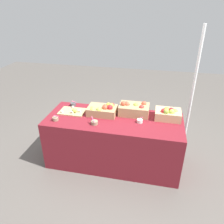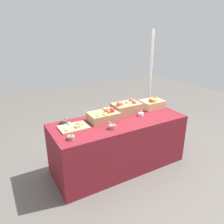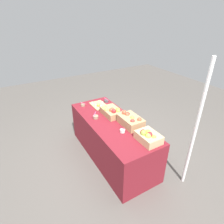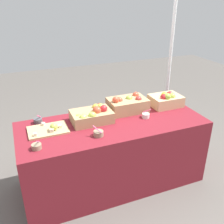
{
  "view_description": "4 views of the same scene",
  "coord_description": "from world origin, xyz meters",
  "px_view_note": "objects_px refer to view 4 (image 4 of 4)",
  "views": [
    {
      "loc": [
        0.53,
        -2.59,
        2.23
      ],
      "look_at": [
        -0.03,
        0.04,
        0.82
      ],
      "focal_mm": 34.95,
      "sensor_mm": 36.0,
      "label": 1
    },
    {
      "loc": [
        -1.48,
        -2.36,
        1.93
      ],
      "look_at": [
        -0.07,
        0.07,
        0.85
      ],
      "focal_mm": 34.79,
      "sensor_mm": 36.0,
      "label": 2
    },
    {
      "loc": [
        2.32,
        -1.34,
        2.36
      ],
      "look_at": [
        0.08,
        -0.05,
        0.96
      ],
      "focal_mm": 29.81,
      "sensor_mm": 36.0,
      "label": 3
    },
    {
      "loc": [
        -0.86,
        -2.12,
        1.93
      ],
      "look_at": [
        0.02,
        0.06,
        0.83
      ],
      "focal_mm": 40.78,
      "sensor_mm": 36.0,
      "label": 4
    }
  ],
  "objects_px": {
    "sample_bowl_far": "(146,115)",
    "sample_bowl_extra": "(37,146)",
    "apple_crate_middle": "(127,104)",
    "tent_pole": "(169,72)",
    "apple_crate_right": "(92,115)",
    "cutting_board_front": "(49,129)",
    "apple_crate_left": "(166,100)",
    "sample_bowl_near": "(38,121)",
    "sample_bowl_mid": "(98,133)"
  },
  "relations": [
    {
      "from": "apple_crate_middle",
      "to": "tent_pole",
      "type": "xyz_separation_m",
      "value": [
        0.83,
        0.47,
        0.15
      ]
    },
    {
      "from": "sample_bowl_far",
      "to": "tent_pole",
      "type": "height_order",
      "value": "tent_pole"
    },
    {
      "from": "apple_crate_left",
      "to": "cutting_board_front",
      "type": "height_order",
      "value": "apple_crate_left"
    },
    {
      "from": "tent_pole",
      "to": "sample_bowl_far",
      "type": "bearing_deg",
      "value": -136.0
    },
    {
      "from": "apple_crate_right",
      "to": "sample_bowl_near",
      "type": "bearing_deg",
      "value": 160.93
    },
    {
      "from": "apple_crate_middle",
      "to": "sample_bowl_mid",
      "type": "height_order",
      "value": "apple_crate_middle"
    },
    {
      "from": "apple_crate_right",
      "to": "sample_bowl_extra",
      "type": "relative_size",
      "value": 4.04
    },
    {
      "from": "apple_crate_middle",
      "to": "sample_bowl_extra",
      "type": "height_order",
      "value": "apple_crate_middle"
    },
    {
      "from": "sample_bowl_far",
      "to": "tent_pole",
      "type": "distance_m",
      "value": 1.02
    },
    {
      "from": "tent_pole",
      "to": "sample_bowl_mid",
      "type": "bearing_deg",
      "value": -146.44
    },
    {
      "from": "apple_crate_right",
      "to": "tent_pole",
      "type": "bearing_deg",
      "value": 24.23
    },
    {
      "from": "apple_crate_middle",
      "to": "sample_bowl_near",
      "type": "relative_size",
      "value": 3.89
    },
    {
      "from": "sample_bowl_far",
      "to": "sample_bowl_extra",
      "type": "xyz_separation_m",
      "value": [
        -1.14,
        -0.18,
        -0.0
      ]
    },
    {
      "from": "sample_bowl_mid",
      "to": "apple_crate_left",
      "type": "bearing_deg",
      "value": 20.7
    },
    {
      "from": "apple_crate_middle",
      "to": "cutting_board_front",
      "type": "relative_size",
      "value": 1.13
    },
    {
      "from": "cutting_board_front",
      "to": "apple_crate_right",
      "type": "bearing_deg",
      "value": 4.34
    },
    {
      "from": "apple_crate_left",
      "to": "cutting_board_front",
      "type": "relative_size",
      "value": 0.94
    },
    {
      "from": "cutting_board_front",
      "to": "tent_pole",
      "type": "bearing_deg",
      "value": 19.46
    },
    {
      "from": "tent_pole",
      "to": "apple_crate_left",
      "type": "bearing_deg",
      "value": -124.67
    },
    {
      "from": "apple_crate_left",
      "to": "sample_bowl_near",
      "type": "distance_m",
      "value": 1.44
    },
    {
      "from": "sample_bowl_mid",
      "to": "sample_bowl_far",
      "type": "distance_m",
      "value": 0.61
    },
    {
      "from": "apple_crate_left",
      "to": "sample_bowl_far",
      "type": "height_order",
      "value": "apple_crate_left"
    },
    {
      "from": "sample_bowl_extra",
      "to": "apple_crate_right",
      "type": "bearing_deg",
      "value": 27.27
    },
    {
      "from": "apple_crate_left",
      "to": "sample_bowl_near",
      "type": "xyz_separation_m",
      "value": [
        -1.44,
        0.11,
        -0.05
      ]
    },
    {
      "from": "sample_bowl_near",
      "to": "apple_crate_middle",
      "type": "bearing_deg",
      "value": -4.49
    },
    {
      "from": "cutting_board_front",
      "to": "sample_bowl_mid",
      "type": "height_order",
      "value": "sample_bowl_mid"
    },
    {
      "from": "apple_crate_right",
      "to": "tent_pole",
      "type": "relative_size",
      "value": 0.21
    },
    {
      "from": "apple_crate_middle",
      "to": "sample_bowl_far",
      "type": "height_order",
      "value": "apple_crate_middle"
    },
    {
      "from": "sample_bowl_near",
      "to": "sample_bowl_mid",
      "type": "distance_m",
      "value": 0.67
    },
    {
      "from": "sample_bowl_extra",
      "to": "sample_bowl_mid",
      "type": "bearing_deg",
      "value": 0.94
    },
    {
      "from": "apple_crate_right",
      "to": "tent_pole",
      "type": "distance_m",
      "value": 1.4
    },
    {
      "from": "apple_crate_middle",
      "to": "tent_pole",
      "type": "distance_m",
      "value": 0.96
    },
    {
      "from": "sample_bowl_near",
      "to": "tent_pole",
      "type": "bearing_deg",
      "value": 12.42
    },
    {
      "from": "sample_bowl_far",
      "to": "cutting_board_front",
      "type": "bearing_deg",
      "value": 174.9
    },
    {
      "from": "sample_bowl_far",
      "to": "sample_bowl_extra",
      "type": "distance_m",
      "value": 1.15
    },
    {
      "from": "sample_bowl_mid",
      "to": "sample_bowl_extra",
      "type": "distance_m",
      "value": 0.55
    },
    {
      "from": "sample_bowl_near",
      "to": "tent_pole",
      "type": "relative_size",
      "value": 0.06
    },
    {
      "from": "apple_crate_left",
      "to": "apple_crate_right",
      "type": "xyz_separation_m",
      "value": [
        -0.92,
        -0.07,
        -0.0
      ]
    },
    {
      "from": "apple_crate_left",
      "to": "tent_pole",
      "type": "relative_size",
      "value": 0.18
    },
    {
      "from": "apple_crate_left",
      "to": "apple_crate_middle",
      "type": "relative_size",
      "value": 0.83
    },
    {
      "from": "apple_crate_right",
      "to": "sample_bowl_mid",
      "type": "bearing_deg",
      "value": -96.66
    },
    {
      "from": "apple_crate_middle",
      "to": "tent_pole",
      "type": "bearing_deg",
      "value": 29.48
    },
    {
      "from": "apple_crate_left",
      "to": "sample_bowl_near",
      "type": "relative_size",
      "value": 3.24
    },
    {
      "from": "apple_crate_middle",
      "to": "cutting_board_front",
      "type": "distance_m",
      "value": 0.9
    },
    {
      "from": "apple_crate_right",
      "to": "sample_bowl_near",
      "type": "distance_m",
      "value": 0.55
    },
    {
      "from": "apple_crate_right",
      "to": "sample_bowl_mid",
      "type": "relative_size",
      "value": 3.88
    },
    {
      "from": "apple_crate_left",
      "to": "tent_pole",
      "type": "bearing_deg",
      "value": 55.33
    },
    {
      "from": "sample_bowl_mid",
      "to": "cutting_board_front",
      "type": "bearing_deg",
      "value": 147.46
    },
    {
      "from": "cutting_board_front",
      "to": "sample_bowl_mid",
      "type": "bearing_deg",
      "value": -32.54
    },
    {
      "from": "sample_bowl_far",
      "to": "apple_crate_left",
      "type": "bearing_deg",
      "value": 27.14
    }
  ]
}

